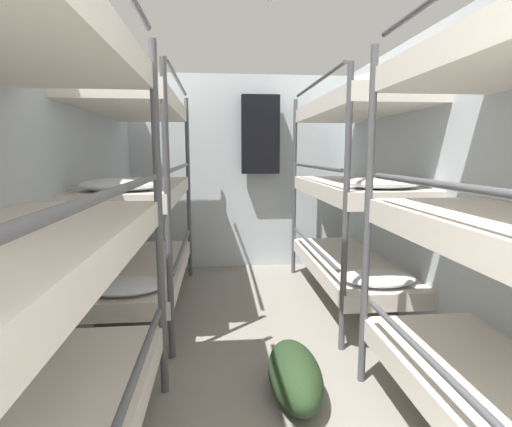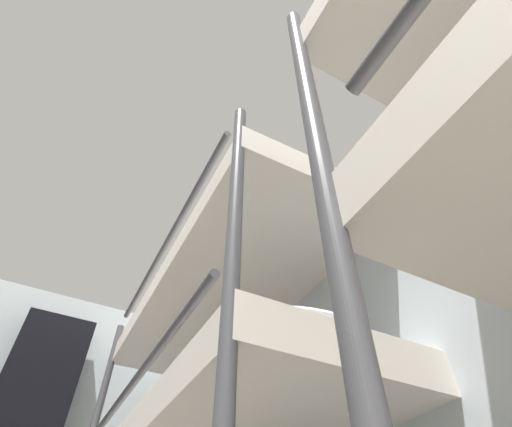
# 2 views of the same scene
# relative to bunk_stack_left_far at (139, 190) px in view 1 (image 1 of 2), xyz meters

# --- Properties ---
(wall_left) EXTENTS (0.06, 5.14, 2.30)m
(wall_left) POSITION_rel_bunk_stack_left_far_xyz_m (-0.39, -1.17, 0.08)
(wall_left) COLOR silver
(wall_left) RESTS_ON ground_plane
(wall_right) EXTENTS (0.06, 5.14, 2.30)m
(wall_right) POSITION_rel_bunk_stack_left_far_xyz_m (2.26, -1.17, 0.08)
(wall_right) COLOR silver
(wall_right) RESTS_ON ground_plane
(wall_back) EXTENTS (2.70, 0.06, 2.30)m
(wall_back) POSITION_rel_bunk_stack_left_far_xyz_m (0.94, 1.37, 0.08)
(wall_back) COLOR silver
(wall_back) RESTS_ON ground_plane
(bunk_stack_left_far) EXTENTS (0.72, 1.90, 2.01)m
(bunk_stack_left_far) POSITION_rel_bunk_stack_left_far_xyz_m (0.00, 0.00, 0.00)
(bunk_stack_left_far) COLOR #4C4C51
(bunk_stack_left_far) RESTS_ON ground_plane
(bunk_stack_right_far) EXTENTS (0.72, 1.90, 2.01)m
(bunk_stack_right_far) POSITION_rel_bunk_stack_left_far_xyz_m (1.87, 0.00, 0.00)
(bunk_stack_right_far) COLOR #4C4C51
(bunk_stack_right_far) RESTS_ON ground_plane
(duffel_bag) EXTENTS (0.29, 0.64, 0.29)m
(duffel_bag) POSITION_rel_bunk_stack_left_far_xyz_m (1.09, -1.40, -0.93)
(duffel_bag) COLOR #23381E
(duffel_bag) RESTS_ON ground_plane
(hanging_coat) EXTENTS (0.44, 0.12, 0.90)m
(hanging_coat) POSITION_rel_bunk_stack_left_far_xyz_m (1.17, 1.22, 0.53)
(hanging_coat) COLOR black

